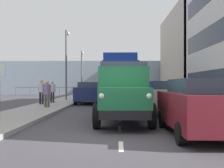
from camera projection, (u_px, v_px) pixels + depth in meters
ground_plane at (119, 107)px, 17.64m from camera, size 80.00×80.00×0.00m
sidewalk_left at (189, 106)px, 17.54m from camera, size 2.79×37.07×0.15m
sidewalk_right at (49, 106)px, 17.73m from camera, size 2.79×37.07×0.15m
road_centreline_markings at (119, 108)px, 17.07m from camera, size 0.12×32.84×0.01m
building_far_block at (198, 55)px, 30.63m from camera, size 6.35×14.25×10.05m
sea_horizon at (118, 78)px, 39.17m from camera, size 80.00×0.80×5.00m
seawall_railing at (118, 89)px, 35.57m from camera, size 28.08×0.08×1.20m
truck_vintage_green at (123, 94)px, 10.49m from camera, size 2.17×5.64×2.43m
lorry_cargo_blue at (120, 78)px, 20.92m from camera, size 2.58×8.20×3.87m
car_maroon_kerbside_near at (198, 106)px, 8.03m from camera, size 1.90×4.38×1.72m
car_white_kerbside_1 at (165, 97)px, 13.59m from camera, size 1.92×3.87×1.72m
car_silver_kerbside_2 at (152, 93)px, 18.68m from camera, size 1.89×4.21×1.72m
car_red_kerbside_3 at (144, 91)px, 24.13m from camera, size 1.75×4.23×1.72m
car_navy_oppositeside_0 at (89, 92)px, 20.90m from camera, size 1.91×4.07×1.72m
pedestrian_couple_a at (47, 92)px, 16.12m from camera, size 0.53×0.34×1.63m
pedestrian_by_lamp at (41, 90)px, 18.41m from camera, size 0.53×0.34×1.74m
pedestrian_with_bag at (52, 90)px, 20.15m from camera, size 0.53×0.34×1.63m
lamp_post_promenade at (66, 58)px, 24.07m from camera, size 0.32×1.14×6.35m
lamp_post_far at (82, 68)px, 33.09m from camera, size 0.32×1.14×5.59m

